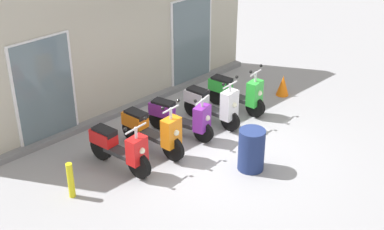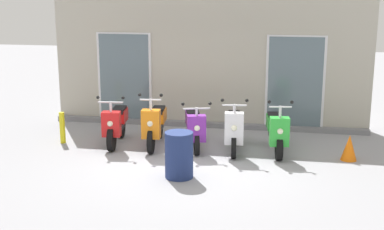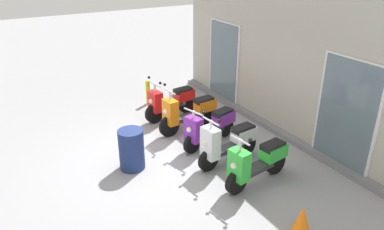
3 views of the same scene
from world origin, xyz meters
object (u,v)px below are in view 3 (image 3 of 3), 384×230
at_px(curb_bollard, 148,92).
at_px(scooter_green, 257,162).
at_px(scooter_red, 171,101).
at_px(traffic_cone, 302,220).
at_px(scooter_orange, 188,112).
at_px(scooter_purple, 210,126).
at_px(trash_bin, 132,149).
at_px(scooter_white, 227,142).

bearing_deg(curb_bollard, scooter_green, 2.09).
bearing_deg(scooter_green, curb_bollard, -177.91).
relative_size(scooter_red, traffic_cone, 3.01).
height_order(scooter_orange, scooter_purple, scooter_orange).
xyz_separation_m(scooter_red, curb_bollard, (-1.21, -0.13, -0.11)).
distance_m(traffic_cone, trash_bin, 3.53).
bearing_deg(curb_bollard, trash_bin, -29.20).
relative_size(scooter_orange, scooter_purple, 1.08).
relative_size(trash_bin, curb_bollard, 1.22).
distance_m(scooter_red, traffic_cone, 4.96).
bearing_deg(trash_bin, scooter_red, 134.78).
distance_m(scooter_orange, curb_bollard, 2.10).
bearing_deg(scooter_green, scooter_orange, -179.78).
xyz_separation_m(scooter_orange, curb_bollard, (-2.08, -0.16, -0.14)).
distance_m(scooter_purple, traffic_cone, 3.23).
height_order(trash_bin, curb_bollard, trash_bin).
height_order(scooter_purple, curb_bollard, scooter_purple).
bearing_deg(trash_bin, traffic_cone, 26.68).
height_order(scooter_orange, scooter_white, scooter_orange).
bearing_deg(scooter_red, traffic_cone, -2.64).
bearing_deg(scooter_orange, curb_bollard, -175.57).
bearing_deg(scooter_green, traffic_cone, -10.40).
bearing_deg(scooter_purple, scooter_green, -1.84).
bearing_deg(scooter_green, scooter_white, -175.96).
distance_m(scooter_orange, scooter_purple, 0.86).
bearing_deg(traffic_cone, curb_bollard, 179.10).
bearing_deg(traffic_cone, scooter_red, 177.36).
height_order(scooter_red, traffic_cone, scooter_red).
bearing_deg(scooter_red, scooter_orange, 1.96).
bearing_deg(scooter_red, scooter_white, -0.49).
distance_m(scooter_red, scooter_white, 2.60).
bearing_deg(scooter_orange, scooter_green, 0.22).
xyz_separation_m(scooter_green, trash_bin, (-1.69, -1.85, -0.04)).
bearing_deg(scooter_purple, curb_bollard, -175.57).
xyz_separation_m(traffic_cone, curb_bollard, (-6.15, 0.10, 0.09)).
distance_m(scooter_purple, scooter_white, 0.88).
relative_size(scooter_orange, scooter_green, 1.09).
bearing_deg(scooter_purple, trash_bin, -88.17).
xyz_separation_m(scooter_orange, traffic_cone, (4.07, -0.26, -0.23)).
height_order(scooter_orange, curb_bollard, scooter_orange).
bearing_deg(scooter_orange, scooter_white, -1.74).
xyz_separation_m(scooter_red, scooter_purple, (1.74, 0.10, -0.00)).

